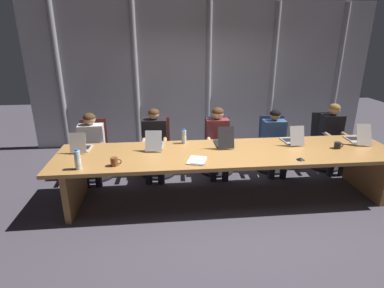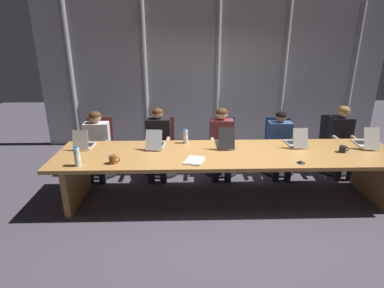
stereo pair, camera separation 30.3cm
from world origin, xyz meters
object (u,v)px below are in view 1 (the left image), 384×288
(conference_mic_left_side, at_px, (301,159))
(person_left_end, at_px, (91,143))
(laptop_left_mid, at_px, (155,144))
(person_center, at_px, (218,138))
(person_left_mid, at_px, (155,140))
(office_chair_center, at_px, (217,152))
(laptop_right_mid, at_px, (292,139))
(person_right_end, at_px, (333,134))
(laptop_left_end, at_px, (81,147))
(office_chair_left_end, at_px, (96,156))
(laptop_center, at_px, (224,142))
(office_chair_right_end, at_px, (324,147))
(water_bottle_primary, at_px, (78,160))
(laptop_right_end, at_px, (357,138))
(water_bottle_secondary, at_px, (184,137))
(office_chair_right_mid, at_px, (272,150))
(coffee_mug_near, at_px, (338,145))
(spiral_notepad, at_px, (197,161))
(person_right_mid, at_px, (275,138))
(coffee_mug_far, at_px, (115,162))
(office_chair_left_mid, at_px, (158,154))

(conference_mic_left_side, bearing_deg, person_left_end, 156.86)
(laptop_left_mid, bearing_deg, person_center, -55.33)
(person_left_mid, bearing_deg, office_chair_center, 99.96)
(person_left_end, bearing_deg, laptop_right_mid, 75.60)
(person_center, relative_size, person_right_end, 0.98)
(laptop_left_end, height_order, office_chair_left_end, laptop_left_end)
(laptop_center, xyz_separation_m, office_chair_right_end, (2.05, 0.77, -0.45))
(laptop_left_mid, xyz_separation_m, water_bottle_primary, (-0.92, -0.67, 0.06))
(laptop_left_end, height_order, person_right_end, person_right_end)
(person_right_end, bearing_deg, laptop_right_end, 4.87)
(office_chair_right_end, bearing_deg, water_bottle_secondary, -74.51)
(office_chair_right_mid, xyz_separation_m, coffee_mug_near, (0.58, -1.05, 0.44))
(laptop_right_end, distance_m, spiral_notepad, 2.62)
(person_right_mid, xyz_separation_m, conference_mic_left_side, (-0.13, -1.26, 0.14))
(laptop_left_mid, relative_size, person_left_mid, 0.38)
(water_bottle_primary, xyz_separation_m, coffee_mug_near, (3.57, 0.38, -0.07))
(laptop_center, bearing_deg, conference_mic_left_side, -126.51)
(office_chair_right_end, distance_m, person_right_mid, 1.08)
(laptop_left_mid, relative_size, office_chair_right_mid, 0.48)
(office_chair_center, distance_m, spiral_notepad, 1.48)
(office_chair_center, relative_size, coffee_mug_far, 6.72)
(office_chair_center, height_order, person_right_mid, person_right_mid)
(water_bottle_secondary, bearing_deg, office_chair_left_mid, 124.32)
(spiral_notepad, bearing_deg, person_left_mid, 134.08)
(office_chair_right_mid, bearing_deg, office_chair_right_end, 96.32)
(office_chair_left_end, height_order, water_bottle_primary, water_bottle_primary)
(person_left_end, bearing_deg, person_right_end, 86.34)
(water_bottle_primary, height_order, water_bottle_secondary, water_bottle_primary)
(office_chair_center, distance_m, water_bottle_primary, 2.50)
(spiral_notepad, bearing_deg, water_bottle_primary, -157.77)
(office_chair_left_mid, distance_m, office_chair_right_end, 3.05)
(person_right_end, distance_m, water_bottle_secondary, 2.70)
(person_right_end, relative_size, coffee_mug_near, 8.51)
(person_right_mid, bearing_deg, laptop_left_mid, -70.70)
(office_chair_right_mid, bearing_deg, laptop_right_mid, 7.46)
(laptop_center, bearing_deg, person_left_mid, 59.22)
(person_right_end, bearing_deg, coffee_mug_near, -23.00)
(person_center, bearing_deg, water_bottle_primary, -54.52)
(office_chair_right_end, bearing_deg, coffee_mug_far, -66.38)
(coffee_mug_near, height_order, conference_mic_left_side, coffee_mug_near)
(water_bottle_primary, bearing_deg, office_chair_right_mid, 25.48)
(laptop_right_mid, xyz_separation_m, spiral_notepad, (-1.54, -0.57, -0.05))
(laptop_left_end, relative_size, office_chair_right_end, 0.39)
(office_chair_center, xyz_separation_m, person_right_end, (2.03, -0.16, 0.32))
(person_right_mid, relative_size, person_right_end, 0.93)
(person_left_end, bearing_deg, conference_mic_left_side, 63.18)
(person_right_mid, xyz_separation_m, coffee_mug_near, (0.60, -0.89, 0.16))
(coffee_mug_near, bearing_deg, laptop_right_mid, 151.84)
(laptop_right_end, bearing_deg, coffee_mug_near, 124.74)
(office_chair_center, bearing_deg, person_right_end, 92.20)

